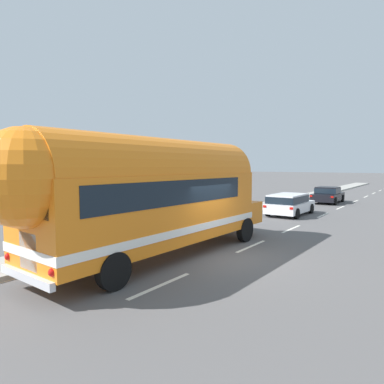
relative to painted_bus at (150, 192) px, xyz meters
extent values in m
plane|color=#565454|center=(1.86, 1.80, -2.30)|extent=(300.00, 300.00, 0.00)
cube|color=silver|center=(1.86, -1.58, -2.30)|extent=(0.14, 2.40, 0.01)
cube|color=silver|center=(1.86, 3.79, -2.30)|extent=(0.14, 2.40, 0.01)
cube|color=silver|center=(1.86, 8.29, -2.30)|extent=(0.14, 2.40, 0.01)
cube|color=silver|center=(1.86, 14.03, -2.30)|extent=(0.14, 2.40, 0.01)
cube|color=silver|center=(1.86, 18.85, -2.30)|extent=(0.14, 2.40, 0.01)
cube|color=silver|center=(1.86, 24.49, -2.30)|extent=(0.14, 2.40, 0.01)
cube|color=silver|center=(1.86, 30.02, -2.30)|extent=(0.14, 2.40, 0.01)
cube|color=silver|center=(1.86, 35.16, -2.30)|extent=(0.14, 2.40, 0.01)
cube|color=silver|center=(1.86, 40.57, -2.30)|extent=(0.14, 2.40, 0.01)
cube|color=silver|center=(-1.81, 13.80, -2.30)|extent=(0.12, 80.00, 0.01)
cube|color=#9E9B93|center=(-2.88, 11.80, -2.23)|extent=(2.13, 90.00, 0.15)
cube|color=orange|center=(0.01, 0.35, -0.55)|extent=(2.70, 8.98, 2.30)
cylinder|color=orange|center=(0.01, 0.35, 0.60)|extent=(2.65, 8.88, 2.45)
sphere|color=orange|center=(-0.09, -4.06, 0.60)|extent=(2.40, 2.40, 2.40)
cube|color=orange|center=(0.12, 5.47, -1.23)|extent=(2.29, 1.35, 0.95)
cube|color=white|center=(0.01, 0.35, -1.20)|extent=(2.74, 9.02, 0.24)
cube|color=black|center=(0.00, 0.05, 0.05)|extent=(2.69, 7.18, 0.76)
cube|color=black|center=(-0.09, -4.07, 0.10)|extent=(2.00, 0.12, 0.84)
cube|color=white|center=(-0.09, -4.08, -1.15)|extent=(0.80, 0.08, 0.90)
cube|color=silver|center=(-0.09, -4.17, -1.75)|extent=(2.34, 0.19, 0.20)
sphere|color=red|center=(-1.14, -4.07, -1.45)|extent=(0.20, 0.20, 0.20)
sphere|color=red|center=(0.96, -4.11, -1.45)|extent=(0.20, 0.20, 0.20)
cube|color=black|center=(0.11, 4.87, 0.10)|extent=(2.14, 0.15, 0.96)
cube|color=silver|center=(0.14, 6.16, -1.35)|extent=(0.90, 0.12, 0.56)
cylinder|color=black|center=(-1.07, 4.44, -1.80)|extent=(0.28, 1.01, 1.00)
cylinder|color=black|center=(1.27, 4.39, -1.80)|extent=(0.28, 1.01, 1.00)
cylinder|color=black|center=(-1.23, -2.48, -1.80)|extent=(0.28, 1.01, 1.00)
cylinder|color=black|center=(1.11, -2.53, -1.80)|extent=(0.28, 1.01, 1.00)
cube|color=white|center=(0.07, 13.03, -1.78)|extent=(1.92, 4.30, 0.60)
cube|color=white|center=(0.07, 12.55, -1.21)|extent=(1.71, 3.04, 0.55)
cube|color=black|center=(0.07, 12.55, -1.24)|extent=(1.77, 3.08, 0.43)
cube|color=red|center=(-0.75, 10.87, -1.60)|extent=(0.20, 0.04, 0.14)
cube|color=red|center=(0.91, 10.88, -1.60)|extent=(0.20, 0.04, 0.14)
cylinder|color=black|center=(-0.85, 14.46, -1.98)|extent=(0.20, 0.64, 0.64)
cylinder|color=black|center=(0.97, 14.47, -1.98)|extent=(0.20, 0.64, 0.64)
cylinder|color=black|center=(-0.83, 11.58, -1.98)|extent=(0.20, 0.64, 0.64)
cylinder|color=black|center=(0.98, 11.59, -1.98)|extent=(0.20, 0.64, 0.64)
cube|color=black|center=(0.18, 21.79, -1.78)|extent=(1.96, 4.35, 0.60)
cube|color=black|center=(0.18, 21.66, -1.21)|extent=(1.71, 1.99, 0.55)
cube|color=black|center=(0.18, 21.66, -1.24)|extent=(1.77, 2.03, 0.43)
cube|color=red|center=(-0.59, 19.61, -1.60)|extent=(0.20, 0.04, 0.14)
cube|color=red|center=(1.04, 19.64, -1.60)|extent=(0.20, 0.04, 0.14)
cylinder|color=black|center=(-0.75, 23.22, -1.98)|extent=(0.21, 0.64, 0.64)
cylinder|color=black|center=(1.04, 23.26, -1.98)|extent=(0.21, 0.64, 0.64)
cylinder|color=black|center=(-0.68, 20.31, -1.98)|extent=(0.21, 0.64, 0.64)
cylinder|color=black|center=(1.11, 20.35, -1.98)|extent=(0.21, 0.64, 0.64)
camera|label=1|loc=(7.66, -8.08, 0.88)|focal=31.31mm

